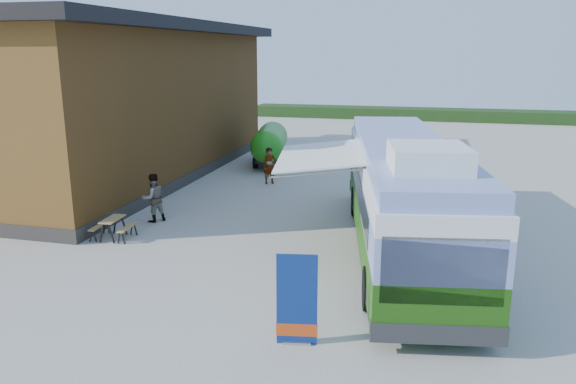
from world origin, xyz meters
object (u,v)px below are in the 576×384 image
(picnic_table, at_px, (113,224))
(slurry_tanker, at_px, (270,142))
(person_a, at_px, (270,166))
(bus, at_px, (403,191))
(person_b, at_px, (153,198))
(banner, at_px, (297,308))

(picnic_table, distance_m, slurry_tanker, 13.66)
(picnic_table, bearing_deg, slurry_tanker, 79.64)
(person_a, bearing_deg, bus, -83.74)
(person_b, bearing_deg, picnic_table, 27.16)
(person_b, height_order, slurry_tanker, slurry_tanker)
(picnic_table, xyz_separation_m, person_b, (0.39, 2.14, 0.37))
(banner, relative_size, person_a, 1.19)
(bus, xyz_separation_m, person_a, (-6.56, 7.86, -1.07))
(picnic_table, bearing_deg, bus, 3.48)
(picnic_table, height_order, person_a, person_a)
(picnic_table, bearing_deg, person_b, 75.82)
(banner, bearing_deg, picnic_table, 135.21)
(slurry_tanker, bearing_deg, person_a, -84.85)
(bus, distance_m, person_b, 9.12)
(person_a, distance_m, slurry_tanker, 4.69)
(person_a, xyz_separation_m, person_b, (-2.45, -6.92, 0.04))
(banner, height_order, slurry_tanker, slurry_tanker)
(banner, relative_size, slurry_tanker, 0.36)
(bus, relative_size, banner, 6.54)
(bus, bearing_deg, slurry_tanker, 112.42)
(person_a, xyz_separation_m, slurry_tanker, (-1.29, 4.49, 0.37))
(banner, height_order, person_a, banner)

